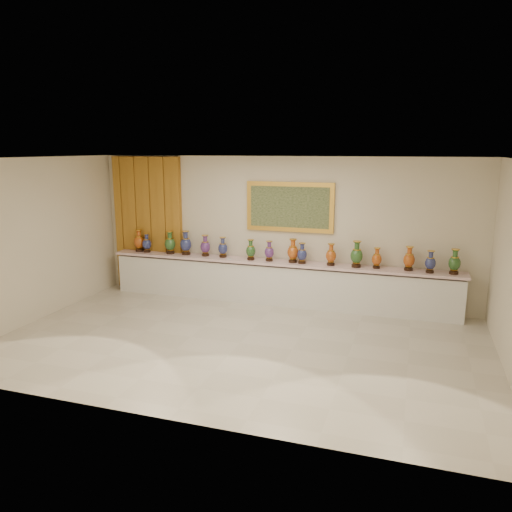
{
  "coord_description": "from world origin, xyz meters",
  "views": [
    {
      "loc": [
        2.64,
        -7.29,
        3.16
      ],
      "look_at": [
        -0.27,
        1.7,
        1.11
      ],
      "focal_mm": 35.0,
      "sensor_mm": 36.0,
      "label": 1
    }
  ],
  "objects": [
    {
      "name": "ground",
      "position": [
        0.0,
        0.0,
        0.0
      ],
      "size": [
        8.0,
        8.0,
        0.0
      ],
      "primitive_type": "plane",
      "color": "beige",
      "rests_on": "ground"
    },
    {
      "name": "room",
      "position": [
        -2.51,
        2.44,
        1.58
      ],
      "size": [
        8.0,
        8.0,
        8.0
      ],
      "color": "beige",
      "rests_on": "ground"
    },
    {
      "name": "counter",
      "position": [
        0.0,
        2.27,
        0.44
      ],
      "size": [
        7.28,
        0.48,
        0.9
      ],
      "color": "white",
      "rests_on": "ground"
    },
    {
      "name": "vase_0",
      "position": [
        -3.2,
        2.28,
        1.12
      ],
      "size": [
        0.26,
        0.26,
        0.49
      ],
      "rotation": [
        0.0,
        0.0,
        0.17
      ],
      "color": "black",
      "rests_on": "counter"
    },
    {
      "name": "vase_1",
      "position": [
        -2.98,
        2.24,
        1.09
      ],
      "size": [
        0.25,
        0.25,
        0.42
      ],
      "rotation": [
        0.0,
        0.0,
        -0.3
      ],
      "color": "black",
      "rests_on": "counter"
    },
    {
      "name": "vase_2",
      "position": [
        -2.41,
        2.25,
        1.12
      ],
      "size": [
        0.28,
        0.28,
        0.5
      ],
      "rotation": [
        0.0,
        0.0,
        -0.25
      ],
      "color": "black",
      "rests_on": "counter"
    },
    {
      "name": "vase_3",
      "position": [
        -2.05,
        2.28,
        1.13
      ],
      "size": [
        0.27,
        0.27,
        0.52
      ],
      "rotation": [
        0.0,
        0.0,
        -0.11
      ],
      "color": "black",
      "rests_on": "counter"
    },
    {
      "name": "vase_4",
      "position": [
        -1.59,
        2.28,
        1.1
      ],
      "size": [
        0.26,
        0.26,
        0.45
      ],
      "rotation": [
        0.0,
        0.0,
        0.33
      ],
      "color": "black",
      "rests_on": "counter"
    },
    {
      "name": "vase_5",
      "position": [
        -1.19,
        2.28,
        1.09
      ],
      "size": [
        0.26,
        0.26,
        0.43
      ],
      "rotation": [
        0.0,
        0.0,
        -0.41
      ],
      "color": "black",
      "rests_on": "counter"
    },
    {
      "name": "vase_6",
      "position": [
        -0.55,
        2.22,
        1.09
      ],
      "size": [
        0.2,
        0.2,
        0.43
      ],
      "rotation": [
        0.0,
        0.0,
        0.03
      ],
      "color": "black",
      "rests_on": "counter"
    },
    {
      "name": "vase_7",
      "position": [
        -0.16,
        2.24,
        1.09
      ],
      "size": [
        0.25,
        0.25,
        0.41
      ],
      "rotation": [
        0.0,
        0.0,
        -0.39
      ],
      "color": "black",
      "rests_on": "counter"
    },
    {
      "name": "vase_8",
      "position": [
        0.33,
        2.25,
        1.12
      ],
      "size": [
        0.23,
        0.23,
        0.48
      ],
      "rotation": [
        0.0,
        0.0,
        -0.03
      ],
      "color": "black",
      "rests_on": "counter"
    },
    {
      "name": "vase_9",
      "position": [
        0.53,
        2.22,
        1.09
      ],
      "size": [
        0.2,
        0.2,
        0.42
      ],
      "rotation": [
        0.0,
        0.0,
        0.02
      ],
      "color": "black",
      "rests_on": "counter"
    },
    {
      "name": "vase_10",
      "position": [
        1.1,
        2.24,
        1.09
      ],
      "size": [
        0.25,
        0.25,
        0.44
      ],
      "rotation": [
        0.0,
        0.0,
        -0.3
      ],
      "color": "black",
      "rests_on": "counter"
    },
    {
      "name": "vase_11",
      "position": [
        1.6,
        2.24,
        1.13
      ],
      "size": [
        0.31,
        0.31,
        0.51
      ],
      "rotation": [
        0.0,
        0.0,
        -0.39
      ],
      "color": "black",
      "rests_on": "counter"
    },
    {
      "name": "vase_12",
      "position": [
        1.98,
        2.27,
        1.08
      ],
      "size": [
        0.24,
        0.24,
        0.4
      ],
      "rotation": [
        0.0,
        0.0,
        -0.39
      ],
      "color": "black",
      "rests_on": "counter"
    },
    {
      "name": "vase_13",
      "position": [
        2.57,
        2.28,
        1.11
      ],
      "size": [
        0.24,
        0.24,
        0.46
      ],
      "rotation": [
        0.0,
        0.0,
        0.14
      ],
      "color": "black",
      "rests_on": "counter"
    },
    {
      "name": "vase_14",
      "position": [
        2.95,
        2.21,
        1.09
      ],
      "size": [
        0.23,
        0.23,
        0.42
      ],
      "rotation": [
        0.0,
        0.0,
        0.21
      ],
      "color": "black",
      "rests_on": "counter"
    },
    {
      "name": "vase_15",
      "position": [
        3.36,
        2.24,
        1.11
      ],
      "size": [
        0.24,
        0.24,
        0.47
      ],
      "rotation": [
        0.0,
        0.0,
        0.09
      ],
      "color": "black",
      "rests_on": "counter"
    },
    {
      "name": "label_card",
      "position": [
        -0.99,
        2.13,
        0.9
      ],
      "size": [
        0.1,
        0.06,
        0.0
      ],
      "primitive_type": "cube",
      "color": "white",
      "rests_on": "counter"
    }
  ]
}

